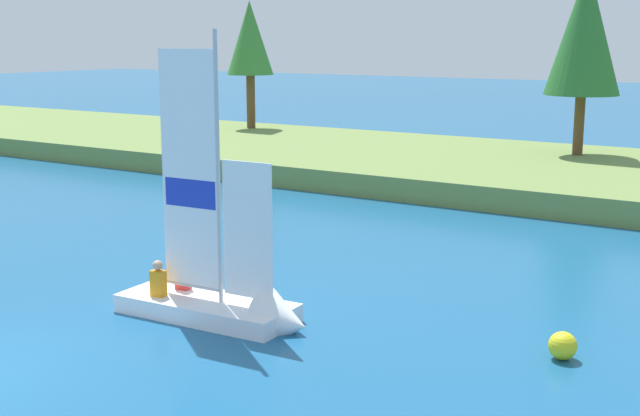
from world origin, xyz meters
TOP-DOWN VIEW (x-y plane):
  - shore_bank at (0.00, 22.93)m, footprint 80.00×12.30m
  - shoreline_tree_left at (-14.58, 26.67)m, footprint 2.36×2.36m
  - shoreline_tree_midleft at (2.50, 25.66)m, footprint 2.91×2.91m
  - sailboat at (2.23, 4.31)m, footprint 4.12×1.59m
  - channel_buoy at (8.10, 5.85)m, footprint 0.49×0.49m

SIDE VIEW (x-z plane):
  - channel_buoy at x=8.10m, z-range 0.00..0.49m
  - shore_bank at x=0.00m, z-range 0.00..0.81m
  - sailboat at x=2.23m, z-range -2.58..3.40m
  - shoreline_tree_left at x=-14.58m, z-range 2.09..8.50m
  - shoreline_tree_midleft at x=2.50m, z-range 1.96..9.30m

